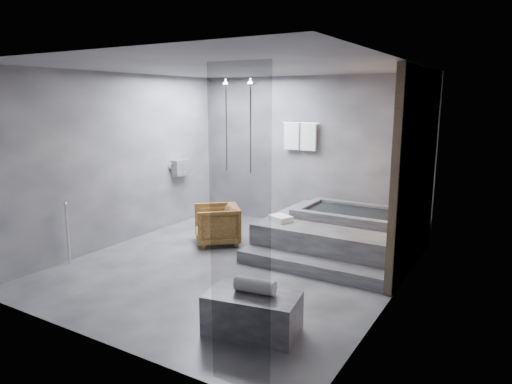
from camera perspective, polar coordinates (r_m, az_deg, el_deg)
The scene contains 7 objects.
room at distance 6.36m, azimuth 1.56°, elevation 5.69°, with size 5.00×5.04×2.82m.
tub_deck at distance 7.47m, azimuth 10.48°, elevation -5.23°, with size 2.20×2.00×0.50m, color #39393B.
tub_step at distance 6.48m, azimuth 6.73°, elevation -9.24°, with size 2.20×0.36×0.18m, color #39393B.
concrete_bench at distance 4.86m, azimuth -0.46°, elevation -14.94°, with size 0.95×0.52×0.43m, color #323235.
driftwood_chair at distance 7.65m, azimuth -4.91°, elevation -4.07°, with size 0.70×0.72×0.65m, color #482E12.
rolled_towel at distance 4.76m, azimuth -0.10°, elevation -11.63°, with size 0.15×0.15×0.43m, color silver.
deck_towel at distance 7.17m, azimuth 3.11°, elevation -3.32°, with size 0.33×0.24×0.09m, color white.
Camera 1 is at (3.48, -5.28, 2.38)m, focal length 32.00 mm.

